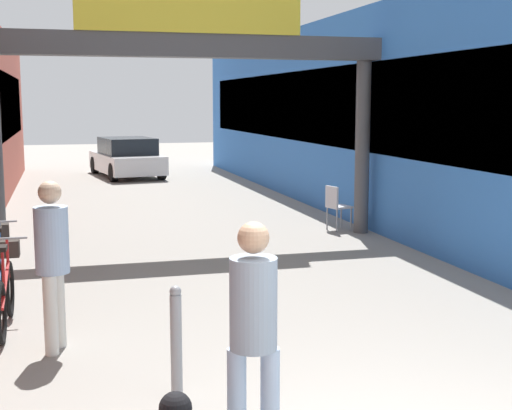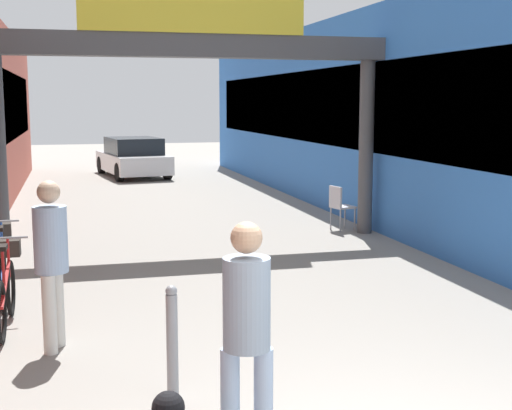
{
  "view_description": "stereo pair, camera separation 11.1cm",
  "coord_description": "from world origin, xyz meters",
  "px_view_note": "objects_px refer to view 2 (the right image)",
  "views": [
    {
      "loc": [
        -2.25,
        -3.89,
        2.54
      ],
      "look_at": [
        0.0,
        4.35,
        1.3
      ],
      "focal_mm": 50.0,
      "sensor_mm": 36.0,
      "label": 1
    },
    {
      "loc": [
        -2.14,
        -3.91,
        2.54
      ],
      "look_at": [
        0.0,
        4.35,
        1.3
      ],
      "focal_mm": 50.0,
      "sensor_mm": 36.0,
      "label": 2
    }
  ],
  "objects_px": {
    "cafe_chair_aluminium_nearer": "(340,204)",
    "pedestrian_with_dog": "(247,324)",
    "pedestrian_companion": "(51,254)",
    "bicycle_red_third": "(7,288)",
    "parked_car_white": "(133,158)",
    "bicycle_blue_farthest": "(2,265)",
    "bollard_post_metal": "(172,342)"
  },
  "relations": [
    {
      "from": "pedestrian_with_dog",
      "to": "bicycle_red_third",
      "type": "relative_size",
      "value": 1.02
    },
    {
      "from": "parked_car_white",
      "to": "pedestrian_companion",
      "type": "bearing_deg",
      "value": -97.52
    },
    {
      "from": "bicycle_red_third",
      "to": "bicycle_blue_farthest",
      "type": "distance_m",
      "value": 1.26
    },
    {
      "from": "pedestrian_with_dog",
      "to": "pedestrian_companion",
      "type": "bearing_deg",
      "value": 117.84
    },
    {
      "from": "bicycle_red_third",
      "to": "bollard_post_metal",
      "type": "distance_m",
      "value": 2.96
    },
    {
      "from": "parked_car_white",
      "to": "bollard_post_metal",
      "type": "bearing_deg",
      "value": -93.84
    },
    {
      "from": "pedestrian_with_dog",
      "to": "bicycle_red_third",
      "type": "xyz_separation_m",
      "value": [
        -1.93,
        3.62,
        -0.55
      ]
    },
    {
      "from": "bollard_post_metal",
      "to": "parked_car_white",
      "type": "distance_m",
      "value": 18.75
    },
    {
      "from": "pedestrian_companion",
      "to": "bicycle_blue_farthest",
      "type": "xyz_separation_m",
      "value": [
        -0.69,
        2.23,
        -0.58
      ]
    },
    {
      "from": "bicycle_red_third",
      "to": "parked_car_white",
      "type": "relative_size",
      "value": 0.4
    },
    {
      "from": "pedestrian_with_dog",
      "to": "bollard_post_metal",
      "type": "distance_m",
      "value": 1.25
    },
    {
      "from": "bicycle_red_third",
      "to": "pedestrian_with_dog",
      "type": "bearing_deg",
      "value": -61.95
    },
    {
      "from": "bollard_post_metal",
      "to": "parked_car_white",
      "type": "height_order",
      "value": "parked_car_white"
    },
    {
      "from": "cafe_chair_aluminium_nearer",
      "to": "parked_car_white",
      "type": "xyz_separation_m",
      "value": [
        -3.07,
        11.46,
        0.1
      ]
    },
    {
      "from": "cafe_chair_aluminium_nearer",
      "to": "bicycle_blue_farthest",
      "type": "bearing_deg",
      "value": -150.11
    },
    {
      "from": "parked_car_white",
      "to": "cafe_chair_aluminium_nearer",
      "type": "bearing_deg",
      "value": -75.0
    },
    {
      "from": "pedestrian_companion",
      "to": "cafe_chair_aluminium_nearer",
      "type": "bearing_deg",
      "value": 46.86
    },
    {
      "from": "pedestrian_companion",
      "to": "bicycle_blue_farthest",
      "type": "relative_size",
      "value": 1.04
    },
    {
      "from": "cafe_chair_aluminium_nearer",
      "to": "bollard_post_metal",
      "type": "bearing_deg",
      "value": -120.85
    },
    {
      "from": "pedestrian_with_dog",
      "to": "bollard_post_metal",
      "type": "height_order",
      "value": "pedestrian_with_dog"
    },
    {
      "from": "bicycle_blue_farthest",
      "to": "bollard_post_metal",
      "type": "xyz_separation_m",
      "value": [
        1.7,
        -3.78,
        0.08
      ]
    },
    {
      "from": "bicycle_red_third",
      "to": "parked_car_white",
      "type": "bearing_deg",
      "value": 80.19
    },
    {
      "from": "pedestrian_companion",
      "to": "parked_car_white",
      "type": "distance_m",
      "value": 17.31
    },
    {
      "from": "cafe_chair_aluminium_nearer",
      "to": "parked_car_white",
      "type": "bearing_deg",
      "value": 105.0
    },
    {
      "from": "bicycle_red_third",
      "to": "bollard_post_metal",
      "type": "relative_size",
      "value": 1.67
    },
    {
      "from": "cafe_chair_aluminium_nearer",
      "to": "pedestrian_with_dog",
      "type": "bearing_deg",
      "value": -115.29
    },
    {
      "from": "pedestrian_with_dog",
      "to": "parked_car_white",
      "type": "distance_m",
      "value": 19.82
    },
    {
      "from": "parked_car_white",
      "to": "bicycle_blue_farthest",
      "type": "bearing_deg",
      "value": -101.21
    },
    {
      "from": "bollard_post_metal",
      "to": "parked_car_white",
      "type": "xyz_separation_m",
      "value": [
        1.26,
        18.71,
        0.13
      ]
    },
    {
      "from": "pedestrian_with_dog",
      "to": "cafe_chair_aluminium_nearer",
      "type": "bearing_deg",
      "value": 64.71
    },
    {
      "from": "pedestrian_companion",
      "to": "bicycle_red_third",
      "type": "bearing_deg",
      "value": 118.6
    },
    {
      "from": "bicycle_red_third",
      "to": "pedestrian_companion",
      "type": "bearing_deg",
      "value": -61.4
    }
  ]
}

